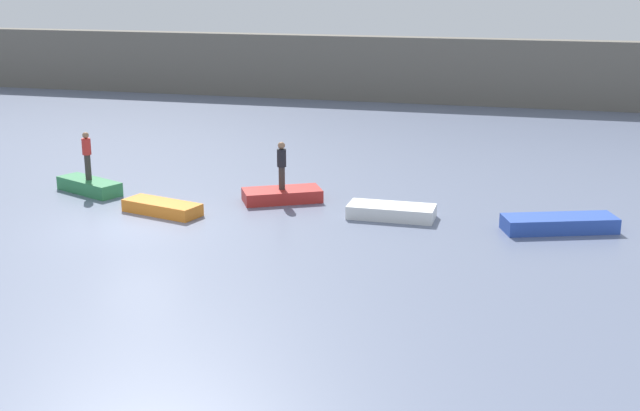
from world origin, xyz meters
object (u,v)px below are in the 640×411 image
at_px(rowboat_green, 89,186).
at_px(rowboat_red, 282,195).
at_px(rowboat_orange, 162,208).
at_px(person_red_shirt, 87,153).
at_px(rowboat_white, 391,212).
at_px(person_dark_shirt, 282,163).
at_px(rowboat_blue, 559,224).

height_order(rowboat_green, rowboat_red, rowboat_green).
bearing_deg(rowboat_orange, person_red_shirt, 169.20).
relative_size(rowboat_white, person_red_shirt, 1.62).
distance_m(rowboat_orange, person_dark_shirt, 4.37).
bearing_deg(rowboat_green, person_red_shirt, 159.13).
bearing_deg(rowboat_orange, person_dark_shirt, 51.52).
height_order(rowboat_orange, rowboat_blue, rowboat_blue).
relative_size(rowboat_orange, rowboat_white, 0.96).
relative_size(rowboat_green, person_red_shirt, 1.54).
height_order(rowboat_orange, rowboat_white, rowboat_white).
height_order(rowboat_white, person_dark_shirt, person_dark_shirt).
relative_size(rowboat_green, rowboat_orange, 0.99).
xyz_separation_m(rowboat_blue, person_red_shirt, (-16.47, 0.42, 1.23)).
distance_m(rowboat_green, rowboat_white, 11.18).
bearing_deg(person_red_shirt, rowboat_blue, -1.47).
bearing_deg(rowboat_green, person_dark_shirt, 29.62).
bearing_deg(rowboat_orange, rowboat_green, 169.20).
bearing_deg(person_dark_shirt, person_red_shirt, -174.50).
distance_m(rowboat_white, rowboat_blue, 5.30).
relative_size(rowboat_orange, person_dark_shirt, 1.61).
xyz_separation_m(rowboat_red, rowboat_white, (4.07, -1.05, 0.00)).
relative_size(rowboat_green, rowboat_blue, 0.77).
bearing_deg(person_red_shirt, rowboat_white, -1.89).
bearing_deg(rowboat_white, person_dark_shirt, 165.69).
height_order(rowboat_red, person_dark_shirt, person_dark_shirt).
relative_size(rowboat_orange, person_red_shirt, 1.55).
distance_m(person_red_shirt, person_dark_shirt, 7.14).
distance_m(rowboat_white, person_red_shirt, 11.25).
bearing_deg(person_red_shirt, rowboat_red, 5.50).
bearing_deg(rowboat_green, rowboat_orange, -1.87).
relative_size(rowboat_green, rowboat_red, 1.00).
bearing_deg(rowboat_blue, rowboat_white, 159.34).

